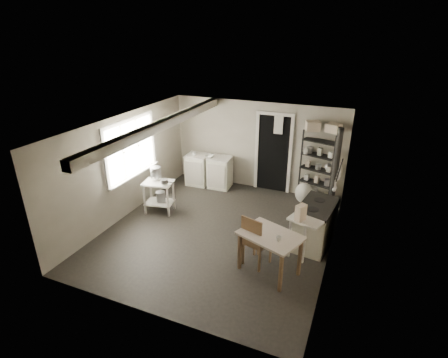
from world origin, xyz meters
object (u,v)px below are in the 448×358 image
at_px(base_cabinets, 209,169).
at_px(prep_table, 159,196).
at_px(stove, 315,224).
at_px(work_table, 269,254).
at_px(stockpot, 156,173).
at_px(chair, 257,241).
at_px(shelf_rack, 319,165).
at_px(flour_sack, 304,194).

bearing_deg(base_cabinets, prep_table, -106.82).
height_order(stove, work_table, stove).
distance_m(stockpot, chair, 3.02).
relative_size(stockpot, work_table, 0.26).
relative_size(shelf_rack, stove, 1.60).
height_order(prep_table, stockpot, stockpot).
bearing_deg(work_table, chair, 151.01).
distance_m(stove, flour_sack, 1.78).
bearing_deg(shelf_rack, flour_sack, -115.95).
bearing_deg(chair, stockpot, 175.72).
xyz_separation_m(stockpot, work_table, (3.06, -1.24, -0.56)).
height_order(shelf_rack, stove, shelf_rack).
relative_size(stockpot, shelf_rack, 0.15).
bearing_deg(chair, stove, 68.11).
bearing_deg(chair, shelf_rack, 96.55).
xyz_separation_m(stove, flour_sack, (-0.54, 1.69, -0.20)).
bearing_deg(stove, base_cabinets, 158.13).
bearing_deg(work_table, base_cabinets, 130.67).
xyz_separation_m(shelf_rack, work_table, (-0.29, -3.16, -0.57)).
relative_size(work_table, flour_sack, 1.93).
relative_size(stove, flour_sack, 2.12).
height_order(stockpot, shelf_rack, shelf_rack).
height_order(stove, flour_sack, stove).
height_order(stove, chair, chair).
bearing_deg(stove, work_table, -108.46).
xyz_separation_m(work_table, chair, (-0.27, 0.15, 0.10)).
relative_size(prep_table, chair, 0.74).
bearing_deg(flour_sack, chair, -96.60).
bearing_deg(stove, flour_sack, 114.93).
height_order(chair, flour_sack, chair).
xyz_separation_m(base_cabinets, work_table, (2.54, -2.95, -0.08)).
distance_m(base_cabinets, flour_sack, 2.59).
distance_m(base_cabinets, work_table, 3.89).
height_order(work_table, flour_sack, work_table).
bearing_deg(prep_table, work_table, -21.34).
relative_size(shelf_rack, work_table, 1.76).
distance_m(work_table, chair, 0.33).
height_order(base_cabinets, shelf_rack, shelf_rack).
height_order(shelf_rack, work_table, shelf_rack).
xyz_separation_m(stockpot, flour_sack, (3.10, 1.66, -0.70)).
distance_m(shelf_rack, stove, 2.04).
height_order(base_cabinets, flour_sack, base_cabinets).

